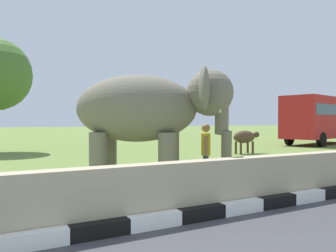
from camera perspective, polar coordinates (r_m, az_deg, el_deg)
striped_curb at (r=5.10m, az=-16.66°, el=-17.43°), size 16.20×0.20×0.24m
barrier_parapet at (r=6.18m, az=4.92°, el=-10.53°), size 28.00×0.36×1.00m
elephant at (r=8.45m, az=-3.08°, el=2.62°), size 3.95×3.60×3.01m
person_handler at (r=8.96m, az=6.48°, el=-4.26°), size 0.44×0.57×1.66m
bus_red at (r=27.57m, az=24.58°, el=1.46°), size 8.41×4.42×3.50m
cow_near at (r=18.19m, az=13.03°, el=-1.90°), size 1.91×0.73×1.23m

